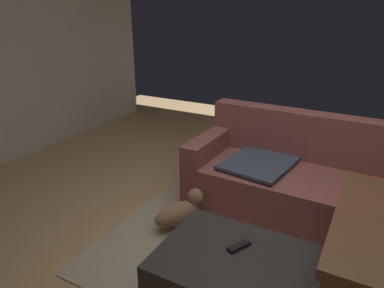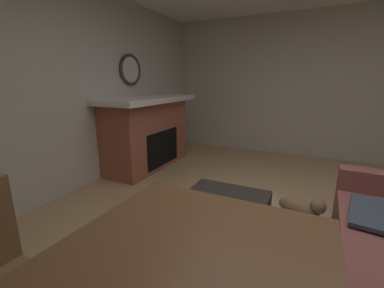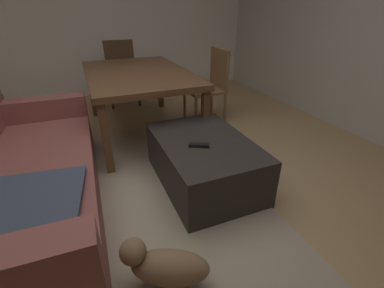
% 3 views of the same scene
% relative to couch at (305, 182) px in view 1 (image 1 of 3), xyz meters
% --- Properties ---
extents(floor, '(7.89, 7.89, 0.00)m').
position_rel_couch_xyz_m(floor, '(-0.22, -0.88, -0.31)').
color(floor, tan).
extents(area_rug, '(2.60, 2.00, 0.01)m').
position_rel_couch_xyz_m(area_rug, '(-0.06, -0.73, -0.31)').
color(area_rug, tan).
rests_on(area_rug, ground).
extents(couch, '(2.11, 0.96, 0.88)m').
position_rel_couch_xyz_m(couch, '(0.00, 0.00, 0.00)').
color(couch, '#8C4C47').
rests_on(couch, ground).
extents(ottoman_coffee_table, '(1.07, 0.72, 0.41)m').
position_rel_couch_xyz_m(ottoman_coffee_table, '(-0.06, -1.39, -0.11)').
color(ottoman_coffee_table, '#2D2826').
rests_on(ottoman_coffee_table, ground).
extents(tv_remote, '(0.12, 0.17, 0.02)m').
position_rel_couch_xyz_m(tv_remote, '(-0.14, -1.30, 0.11)').
color(tv_remote, black).
rests_on(tv_remote, ottoman_coffee_table).
extents(small_dog, '(0.36, 0.48, 0.27)m').
position_rel_couch_xyz_m(small_dog, '(-0.88, -0.78, -0.15)').
color(small_dog, '#8C6B4C').
rests_on(small_dog, ground).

